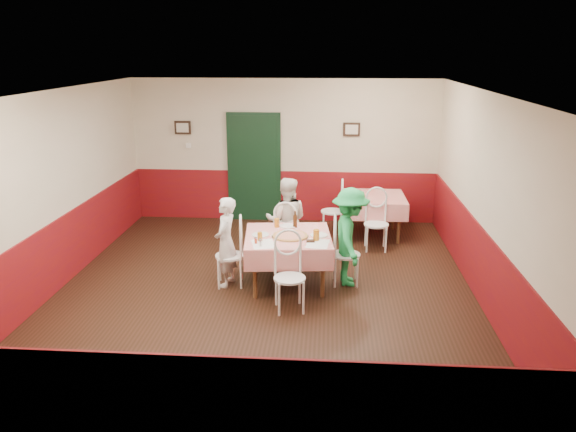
# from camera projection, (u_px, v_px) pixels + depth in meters

# --- Properties ---
(floor) EXTENTS (7.00, 7.00, 0.00)m
(floor) POSITION_uv_depth(u_px,v_px,m) (265.00, 290.00, 8.09)
(floor) COLOR black
(floor) RESTS_ON ground
(ceiling) EXTENTS (7.00, 7.00, 0.00)m
(ceiling) POSITION_uv_depth(u_px,v_px,m) (263.00, 92.00, 7.28)
(ceiling) COLOR white
(ceiling) RESTS_ON back_wall
(back_wall) EXTENTS (6.00, 0.10, 2.80)m
(back_wall) POSITION_uv_depth(u_px,v_px,m) (284.00, 151.00, 11.03)
(back_wall) COLOR beige
(back_wall) RESTS_ON ground
(front_wall) EXTENTS (6.00, 0.10, 2.80)m
(front_wall) POSITION_uv_depth(u_px,v_px,m) (212.00, 311.00, 4.35)
(front_wall) COLOR beige
(front_wall) RESTS_ON ground
(left_wall) EXTENTS (0.10, 7.00, 2.80)m
(left_wall) POSITION_uv_depth(u_px,v_px,m) (53.00, 192.00, 7.90)
(left_wall) COLOR beige
(left_wall) RESTS_ON ground
(right_wall) EXTENTS (0.10, 7.00, 2.80)m
(right_wall) POSITION_uv_depth(u_px,v_px,m) (487.00, 201.00, 7.47)
(right_wall) COLOR beige
(right_wall) RESTS_ON ground
(wainscot_back) EXTENTS (6.00, 0.03, 1.00)m
(wainscot_back) POSITION_uv_depth(u_px,v_px,m) (284.00, 196.00, 11.27)
(wainscot_back) COLOR maroon
(wainscot_back) RESTS_ON ground
(wainscot_front) EXTENTS (6.00, 0.03, 1.00)m
(wainscot_front) POSITION_uv_depth(u_px,v_px,m) (216.00, 410.00, 4.62)
(wainscot_front) COLOR maroon
(wainscot_front) RESTS_ON ground
(wainscot_left) EXTENTS (0.03, 7.00, 1.00)m
(wainscot_left) POSITION_uv_depth(u_px,v_px,m) (61.00, 252.00, 8.16)
(wainscot_left) COLOR maroon
(wainscot_left) RESTS_ON ground
(wainscot_right) EXTENTS (0.03, 7.00, 1.00)m
(wainscot_right) POSITION_uv_depth(u_px,v_px,m) (480.00, 264.00, 7.73)
(wainscot_right) COLOR maroon
(wainscot_right) RESTS_ON ground
(door) EXTENTS (0.96, 0.06, 2.10)m
(door) POSITION_uv_depth(u_px,v_px,m) (254.00, 169.00, 11.12)
(door) COLOR black
(door) RESTS_ON ground
(picture_left) EXTENTS (0.32, 0.03, 0.26)m
(picture_left) POSITION_uv_depth(u_px,v_px,m) (183.00, 128.00, 10.99)
(picture_left) COLOR black
(picture_left) RESTS_ON back_wall
(picture_right) EXTENTS (0.32, 0.03, 0.26)m
(picture_right) POSITION_uv_depth(u_px,v_px,m) (352.00, 129.00, 10.76)
(picture_right) COLOR black
(picture_right) RESTS_ON back_wall
(thermostat) EXTENTS (0.10, 0.03, 0.10)m
(thermostat) POSITION_uv_depth(u_px,v_px,m) (189.00, 145.00, 11.09)
(thermostat) COLOR white
(thermostat) RESTS_ON back_wall
(main_table) EXTENTS (1.34, 1.34, 0.77)m
(main_table) POSITION_uv_depth(u_px,v_px,m) (288.00, 260.00, 8.20)
(main_table) COLOR red
(main_table) RESTS_ON ground
(second_table) EXTENTS (1.13, 1.13, 0.77)m
(second_table) POSITION_uv_depth(u_px,v_px,m) (373.00, 216.00, 10.34)
(second_table) COLOR red
(second_table) RESTS_ON ground
(chair_left) EXTENTS (0.47, 0.47, 0.90)m
(chair_left) POSITION_uv_depth(u_px,v_px,m) (230.00, 256.00, 8.16)
(chair_left) COLOR white
(chair_left) RESTS_ON ground
(chair_right) EXTENTS (0.43, 0.43, 0.90)m
(chair_right) POSITION_uv_depth(u_px,v_px,m) (346.00, 255.00, 8.20)
(chair_right) COLOR white
(chair_right) RESTS_ON ground
(chair_far) EXTENTS (0.44, 0.44, 0.90)m
(chair_far) POSITION_uv_depth(u_px,v_px,m) (287.00, 236.00, 9.00)
(chair_far) COLOR white
(chair_far) RESTS_ON ground
(chair_near) EXTENTS (0.50, 0.50, 0.90)m
(chair_near) POSITION_uv_depth(u_px,v_px,m) (290.00, 278.00, 7.37)
(chair_near) COLOR white
(chair_near) RESTS_ON ground
(chair_second_a) EXTENTS (0.43, 0.43, 0.90)m
(chair_second_a) POSITION_uv_depth(u_px,v_px,m) (332.00, 211.00, 10.37)
(chair_second_a) COLOR white
(chair_second_a) RESTS_ON ground
(chair_second_b) EXTENTS (0.43, 0.43, 0.90)m
(chair_second_b) POSITION_uv_depth(u_px,v_px,m) (376.00, 225.00, 9.60)
(chair_second_b) COLOR white
(chair_second_b) RESTS_ON ground
(pizza) EXTENTS (0.55, 0.55, 0.03)m
(pizza) POSITION_uv_depth(u_px,v_px,m) (290.00, 236.00, 8.03)
(pizza) COLOR #B74723
(pizza) RESTS_ON main_table
(plate_left) EXTENTS (0.27, 0.27, 0.01)m
(plate_left) POSITION_uv_depth(u_px,v_px,m) (260.00, 235.00, 8.09)
(plate_left) COLOR white
(plate_left) RESTS_ON main_table
(plate_right) EXTENTS (0.27, 0.27, 0.01)m
(plate_right) POSITION_uv_depth(u_px,v_px,m) (319.00, 235.00, 8.07)
(plate_right) COLOR white
(plate_right) RESTS_ON main_table
(plate_far) EXTENTS (0.27, 0.27, 0.01)m
(plate_far) POSITION_uv_depth(u_px,v_px,m) (288.00, 226.00, 8.48)
(plate_far) COLOR white
(plate_far) RESTS_ON main_table
(glass_a) EXTENTS (0.08, 0.08, 0.13)m
(glass_a) POSITION_uv_depth(u_px,v_px,m) (260.00, 237.00, 7.84)
(glass_a) COLOR #BF7219
(glass_a) RESTS_ON main_table
(glass_b) EXTENTS (0.09, 0.09, 0.16)m
(glass_b) POSITION_uv_depth(u_px,v_px,m) (316.00, 235.00, 7.86)
(glass_b) COLOR #BF7219
(glass_b) RESTS_ON main_table
(glass_c) EXTENTS (0.08, 0.08, 0.14)m
(glass_c) POSITION_uv_depth(u_px,v_px,m) (277.00, 223.00, 8.44)
(glass_c) COLOR #BF7219
(glass_c) RESTS_ON main_table
(beer_bottle) EXTENTS (0.07, 0.07, 0.23)m
(beer_bottle) POSITION_uv_depth(u_px,v_px,m) (295.00, 220.00, 8.42)
(beer_bottle) COLOR #381C0A
(beer_bottle) RESTS_ON main_table
(shaker_a) EXTENTS (0.04, 0.04, 0.09)m
(shaker_a) POSITION_uv_depth(u_px,v_px,m) (260.00, 242.00, 7.69)
(shaker_a) COLOR silver
(shaker_a) RESTS_ON main_table
(shaker_b) EXTENTS (0.04, 0.04, 0.09)m
(shaker_b) POSITION_uv_depth(u_px,v_px,m) (260.00, 243.00, 7.63)
(shaker_b) COLOR silver
(shaker_b) RESTS_ON main_table
(shaker_c) EXTENTS (0.04, 0.04, 0.09)m
(shaker_c) POSITION_uv_depth(u_px,v_px,m) (256.00, 240.00, 7.74)
(shaker_c) COLOR #B23319
(shaker_c) RESTS_ON main_table
(menu_left) EXTENTS (0.39, 0.46, 0.00)m
(menu_left) POSITION_uv_depth(u_px,v_px,m) (263.00, 244.00, 7.73)
(menu_left) COLOR white
(menu_left) RESTS_ON main_table
(menu_right) EXTENTS (0.34, 0.43, 0.00)m
(menu_right) POSITION_uv_depth(u_px,v_px,m) (318.00, 244.00, 7.74)
(menu_right) COLOR white
(menu_right) RESTS_ON main_table
(wallet) EXTENTS (0.12, 0.10, 0.02)m
(wallet) POSITION_uv_depth(u_px,v_px,m) (310.00, 241.00, 7.82)
(wallet) COLOR black
(wallet) RESTS_ON main_table
(diner_left) EXTENTS (0.39, 0.53, 1.33)m
(diner_left) POSITION_uv_depth(u_px,v_px,m) (226.00, 242.00, 8.10)
(diner_left) COLOR gray
(diner_left) RESTS_ON ground
(diner_far) EXTENTS (0.69, 0.54, 1.40)m
(diner_far) POSITION_uv_depth(u_px,v_px,m) (287.00, 221.00, 8.97)
(diner_far) COLOR gray
(diner_far) RESTS_ON ground
(diner_right) EXTENTS (0.61, 0.97, 1.45)m
(diner_right) POSITION_uv_depth(u_px,v_px,m) (350.00, 237.00, 8.12)
(diner_right) COLOR gray
(diner_right) RESTS_ON ground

